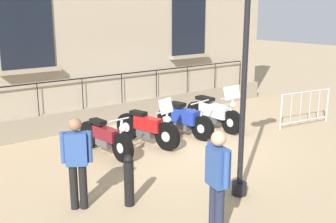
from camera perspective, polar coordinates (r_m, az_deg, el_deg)
ground_plane at (r=10.65m, az=0.86°, el=-4.45°), size 60.00×60.00×0.00m
building_facade at (r=12.56m, az=-7.71°, el=13.40°), size 0.82×12.24×6.72m
motorcycle_maroon at (r=9.89m, az=-8.68°, el=-3.65°), size 2.05×0.53×0.99m
motorcycle_red at (r=10.43m, az=-2.87°, el=-2.31°), size 2.03×0.70×1.29m
motorcycle_blue at (r=11.20m, az=2.33°, el=-1.23°), size 1.91×0.72×1.04m
motorcycle_white at (r=11.93m, az=6.36°, el=-0.26°), size 2.13×0.71×1.35m
lamppost at (r=7.23m, az=10.82°, el=10.66°), size 0.33×1.03×4.00m
crowd_barrier at (r=12.80m, az=18.52°, el=0.60°), size 0.34×1.91×1.05m
bollard at (r=7.31m, az=-5.45°, el=-9.49°), size 0.18×0.18×0.94m
pedestrian_standing at (r=6.19m, az=6.88°, el=-9.18°), size 0.52×0.28×1.68m
pedestrian_walking at (r=7.17m, az=-12.53°, el=-6.41°), size 0.37×0.47×1.63m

